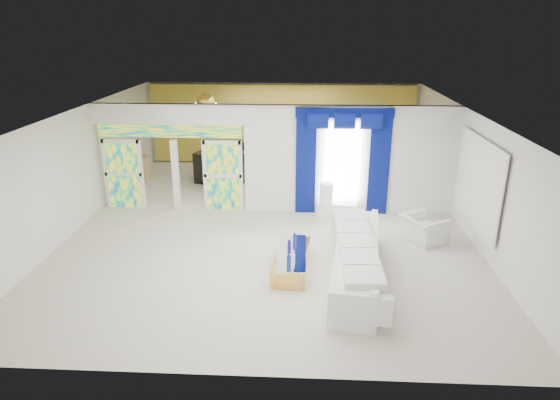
# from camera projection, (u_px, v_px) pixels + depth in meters

# --- Properties ---
(floor) EXTENTS (12.00, 12.00, 0.00)m
(floor) POSITION_uv_depth(u_px,v_px,m) (271.00, 223.00, 12.96)
(floor) COLOR #B7AF9E
(floor) RESTS_ON ground
(dividing_wall) EXTENTS (5.70, 0.18, 3.00)m
(dividing_wall) POSITION_uv_depth(u_px,v_px,m) (351.00, 160.00, 13.28)
(dividing_wall) COLOR white
(dividing_wall) RESTS_ON ground
(dividing_header) EXTENTS (4.30, 0.18, 0.55)m
(dividing_header) POSITION_uv_depth(u_px,v_px,m) (168.00, 114.00, 13.10)
(dividing_header) COLOR white
(dividing_header) RESTS_ON dividing_wall
(stained_panel_left) EXTENTS (0.95, 0.04, 2.00)m
(stained_panel_left) POSITION_uv_depth(u_px,v_px,m) (124.00, 174.00, 13.76)
(stained_panel_left) COLOR #994C3F
(stained_panel_left) RESTS_ON ground
(stained_panel_right) EXTENTS (0.95, 0.04, 2.00)m
(stained_panel_right) POSITION_uv_depth(u_px,v_px,m) (223.00, 176.00, 13.62)
(stained_panel_right) COLOR #994C3F
(stained_panel_right) RESTS_ON ground
(stained_transom) EXTENTS (4.00, 0.05, 0.35)m
(stained_transom) POSITION_uv_depth(u_px,v_px,m) (170.00, 131.00, 13.26)
(stained_transom) COLOR #994C3F
(stained_transom) RESTS_ON dividing_header
(window_pane) EXTENTS (1.00, 0.02, 2.30)m
(window_pane) POSITION_uv_depth(u_px,v_px,m) (342.00, 163.00, 13.21)
(window_pane) COLOR white
(window_pane) RESTS_ON dividing_wall
(blue_drape_left) EXTENTS (0.55, 0.10, 2.80)m
(blue_drape_left) POSITION_uv_depth(u_px,v_px,m) (306.00, 164.00, 13.25)
(blue_drape_left) COLOR #03144A
(blue_drape_left) RESTS_ON ground
(blue_drape_right) EXTENTS (0.55, 0.10, 2.80)m
(blue_drape_right) POSITION_uv_depth(u_px,v_px,m) (379.00, 165.00, 13.15)
(blue_drape_right) COLOR #03144A
(blue_drape_right) RESTS_ON ground
(blue_pelmet) EXTENTS (2.60, 0.12, 0.25)m
(blue_pelmet) POSITION_uv_depth(u_px,v_px,m) (345.00, 113.00, 12.72)
(blue_pelmet) COLOR #03144A
(blue_pelmet) RESTS_ON dividing_wall
(wall_mirror) EXTENTS (0.04, 2.70, 1.90)m
(wall_mirror) POSITION_uv_depth(u_px,v_px,m) (479.00, 182.00, 11.25)
(wall_mirror) COLOR white
(wall_mirror) RESTS_ON ground
(gold_curtains) EXTENTS (9.70, 0.12, 2.90)m
(gold_curtains) POSITION_uv_depth(u_px,v_px,m) (282.00, 124.00, 17.98)
(gold_curtains) COLOR gold
(gold_curtains) RESTS_ON ground
(white_sofa) EXTENTS (1.36, 4.04, 0.76)m
(white_sofa) POSITION_uv_depth(u_px,v_px,m) (356.00, 262.00, 10.04)
(white_sofa) COLOR white
(white_sofa) RESTS_ON ground
(coffee_table) EXTENTS (0.83, 1.87, 0.40)m
(coffee_table) POSITION_uv_depth(u_px,v_px,m) (292.00, 261.00, 10.44)
(coffee_table) COLOR gold
(coffee_table) RESTS_ON ground
(console_table) EXTENTS (1.13, 0.44, 0.37)m
(console_table) POSITION_uv_depth(u_px,v_px,m) (337.00, 209.00, 13.39)
(console_table) COLOR white
(console_table) RESTS_ON ground
(table_lamp) EXTENTS (0.36, 0.36, 0.58)m
(table_lamp) POSITION_uv_depth(u_px,v_px,m) (326.00, 193.00, 13.25)
(table_lamp) COLOR white
(table_lamp) RESTS_ON console_table
(armchair) EXTENTS (1.21, 1.26, 0.63)m
(armchair) POSITION_uv_depth(u_px,v_px,m) (423.00, 228.00, 11.83)
(armchair) COLOR white
(armchair) RESTS_ON ground
(grand_piano) EXTENTS (2.13, 2.43, 1.03)m
(grand_piano) POSITION_uv_depth(u_px,v_px,m) (228.00, 163.00, 16.58)
(grand_piano) COLOR black
(grand_piano) RESTS_ON ground
(piano_bench) EXTENTS (0.94, 0.61, 0.29)m
(piano_bench) POSITION_uv_depth(u_px,v_px,m) (221.00, 189.00, 15.21)
(piano_bench) COLOR black
(piano_bench) RESTS_ON ground
(tv_console) EXTENTS (0.60, 0.55, 0.85)m
(tv_console) POSITION_uv_depth(u_px,v_px,m) (140.00, 169.00, 16.32)
(tv_console) COLOR tan
(tv_console) RESTS_ON ground
(chandelier) EXTENTS (0.60, 0.60, 0.60)m
(chandelier) POSITION_uv_depth(u_px,v_px,m) (206.00, 103.00, 15.35)
(chandelier) COLOR gold
(chandelier) RESTS_ON ceiling
(decanters) EXTENTS (0.19, 1.18, 0.26)m
(decanters) POSITION_uv_depth(u_px,v_px,m) (291.00, 250.00, 10.28)
(decanters) COLOR navy
(decanters) RESTS_ON coffee_table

